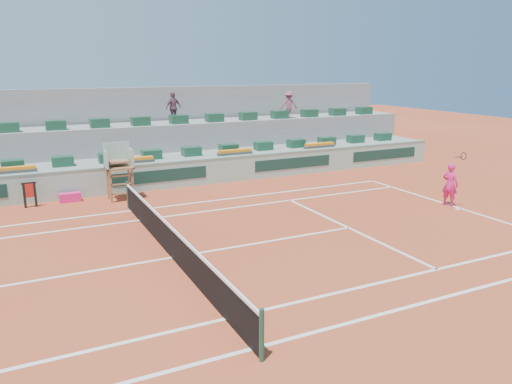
# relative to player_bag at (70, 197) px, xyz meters

# --- Properties ---
(ground) EXTENTS (90.00, 90.00, 0.00)m
(ground) POSITION_rel_player_bag_xyz_m (1.99, -7.99, -0.19)
(ground) COLOR #A43C1F
(ground) RESTS_ON ground
(seating_tier_lower) EXTENTS (36.00, 4.00, 1.20)m
(seating_tier_lower) POSITION_rel_player_bag_xyz_m (1.99, 2.71, 0.41)
(seating_tier_lower) COLOR gray
(seating_tier_lower) RESTS_ON ground
(seating_tier_upper) EXTENTS (36.00, 2.40, 2.60)m
(seating_tier_upper) POSITION_rel_player_bag_xyz_m (1.99, 4.31, 1.11)
(seating_tier_upper) COLOR gray
(seating_tier_upper) RESTS_ON ground
(stadium_back_wall) EXTENTS (36.00, 0.40, 4.40)m
(stadium_back_wall) POSITION_rel_player_bag_xyz_m (1.99, 5.91, 2.01)
(stadium_back_wall) COLOR gray
(stadium_back_wall) RESTS_ON ground
(player_bag) EXTENTS (0.85, 0.38, 0.38)m
(player_bag) POSITION_rel_player_bag_xyz_m (0.00, 0.00, 0.00)
(player_bag) COLOR #F51F79
(player_bag) RESTS_ON ground
(spectator_mid) EXTENTS (1.02, 0.71, 1.61)m
(spectator_mid) POSITION_rel_player_bag_xyz_m (5.82, 4.01, 3.21)
(spectator_mid) COLOR #6E4955
(spectator_mid) RESTS_ON seating_tier_upper
(spectator_right) EXTENTS (1.13, 0.89, 1.53)m
(spectator_right) POSITION_rel_player_bag_xyz_m (12.51, 3.58, 3.18)
(spectator_right) COLOR #90485A
(spectator_right) RESTS_ON seating_tier_upper
(court_lines) EXTENTS (23.89, 11.09, 0.01)m
(court_lines) POSITION_rel_player_bag_xyz_m (1.99, -7.99, -0.18)
(court_lines) COLOR white
(court_lines) RESTS_ON ground
(tennis_net) EXTENTS (0.10, 11.97, 1.10)m
(tennis_net) POSITION_rel_player_bag_xyz_m (1.99, -7.99, 0.34)
(tennis_net) COLOR black
(tennis_net) RESTS_ON ground
(advertising_hoarding) EXTENTS (36.00, 0.34, 1.26)m
(advertising_hoarding) POSITION_rel_player_bag_xyz_m (2.01, 0.51, 0.45)
(advertising_hoarding) COLOR #99C0AD
(advertising_hoarding) RESTS_ON ground
(umpire_chair) EXTENTS (1.10, 0.90, 2.40)m
(umpire_chair) POSITION_rel_player_bag_xyz_m (1.99, -0.49, 1.35)
(umpire_chair) COLOR brown
(umpire_chair) RESTS_ON ground
(seat_row_lower) EXTENTS (32.90, 0.60, 0.44)m
(seat_row_lower) POSITION_rel_player_bag_xyz_m (1.99, 1.81, 1.23)
(seat_row_lower) COLOR #18482F
(seat_row_lower) RESTS_ON seating_tier_lower
(seat_row_upper) EXTENTS (32.90, 0.60, 0.44)m
(seat_row_upper) POSITION_rel_player_bag_xyz_m (1.99, 3.71, 2.63)
(seat_row_upper) COLOR #18482F
(seat_row_upper) RESTS_ON seating_tier_upper
(flower_planters) EXTENTS (26.80, 0.36, 0.28)m
(flower_planters) POSITION_rel_player_bag_xyz_m (0.49, 1.01, 1.15)
(flower_planters) COLOR #474747
(flower_planters) RESTS_ON seating_tier_lower
(towel_rack) EXTENTS (0.55, 0.09, 1.03)m
(towel_rack) POSITION_rel_player_bag_xyz_m (-1.52, -0.21, 0.42)
(towel_rack) COLOR black
(towel_rack) RESTS_ON ground
(tennis_player) EXTENTS (0.61, 0.93, 2.28)m
(tennis_player) POSITION_rel_player_bag_xyz_m (13.79, -7.39, 0.70)
(tennis_player) COLOR #F51F79
(tennis_player) RESTS_ON ground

